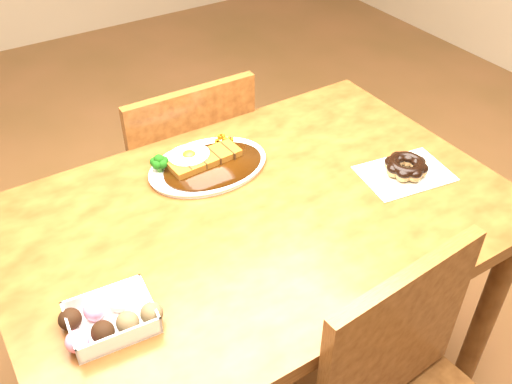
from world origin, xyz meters
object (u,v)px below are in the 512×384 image
katsu_curry_plate (206,164)px  pon_de_ring (406,167)px  table (258,241)px  chair_far (182,180)px  donut_box (109,318)px

katsu_curry_plate → pon_de_ring: size_ratio=1.28×
table → chair_far: size_ratio=1.38×
table → donut_box: 0.46m
chair_far → donut_box: 0.86m
donut_box → pon_de_ring: size_ratio=0.75×
chair_far → donut_box: size_ratio=4.71×
table → chair_far: (0.04, 0.53, -0.17)m
chair_far → pon_de_ring: 0.77m
katsu_curry_plate → pon_de_ring: katsu_curry_plate is taller
katsu_curry_plate → table: bearing=-83.6°
table → katsu_curry_plate: katsu_curry_plate is taller
katsu_curry_plate → pon_de_ring: bearing=-35.0°
table → pon_de_ring: 0.42m
donut_box → chair_far: bearing=55.6°
katsu_curry_plate → pon_de_ring: (0.42, -0.29, 0.01)m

